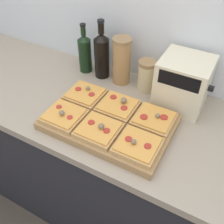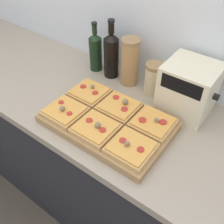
% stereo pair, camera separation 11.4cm
% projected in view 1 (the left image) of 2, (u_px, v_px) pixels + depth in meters
% --- Properties ---
extents(wall_back, '(6.00, 0.06, 2.50)m').
position_uv_depth(wall_back, '(146.00, 13.00, 1.25)').
color(wall_back, silver).
rests_on(wall_back, ground_plane).
extents(kitchen_counter, '(2.63, 0.67, 0.92)m').
position_uv_depth(kitchen_counter, '(111.00, 166.00, 1.55)').
color(kitchen_counter, '#232328').
rests_on(kitchen_counter, ground_plane).
extents(cutting_board, '(0.55, 0.35, 0.03)m').
position_uv_depth(cutting_board, '(109.00, 122.00, 1.15)').
color(cutting_board, '#A37A4C').
rests_on(cutting_board, kitchen_counter).
extents(pizza_slice_back_left, '(0.17, 0.16, 0.05)m').
position_uv_depth(pizza_slice_back_left, '(85.00, 94.00, 1.25)').
color(pizza_slice_back_left, tan).
rests_on(pizza_slice_back_left, cutting_board).
extents(pizza_slice_back_center, '(0.17, 0.16, 0.06)m').
position_uv_depth(pizza_slice_back_center, '(118.00, 106.00, 1.18)').
color(pizza_slice_back_center, tan).
rests_on(pizza_slice_back_center, cutting_board).
extents(pizza_slice_back_right, '(0.17, 0.16, 0.05)m').
position_uv_depth(pizza_slice_back_right, '(154.00, 119.00, 1.12)').
color(pizza_slice_back_right, tan).
rests_on(pizza_slice_back_right, cutting_board).
extents(pizza_slice_front_left, '(0.17, 0.16, 0.05)m').
position_uv_depth(pizza_slice_front_left, '(64.00, 115.00, 1.14)').
color(pizza_slice_front_left, tan).
rests_on(pizza_slice_front_left, cutting_board).
extents(pizza_slice_front_center, '(0.17, 0.16, 0.05)m').
position_uv_depth(pizza_slice_front_center, '(99.00, 129.00, 1.08)').
color(pizza_slice_front_center, tan).
rests_on(pizza_slice_front_center, cutting_board).
extents(pizza_slice_front_right, '(0.17, 0.16, 0.05)m').
position_uv_depth(pizza_slice_front_right, '(138.00, 145.00, 1.01)').
color(pizza_slice_front_right, tan).
rests_on(pizza_slice_front_right, cutting_board).
extents(olive_oil_bottle, '(0.07, 0.07, 0.27)m').
position_uv_depth(olive_oil_bottle, '(85.00, 53.00, 1.41)').
color(olive_oil_bottle, black).
rests_on(olive_oil_bottle, kitchen_counter).
extents(wine_bottle, '(0.08, 0.08, 0.32)m').
position_uv_depth(wine_bottle, '(102.00, 55.00, 1.36)').
color(wine_bottle, black).
rests_on(wine_bottle, kitchen_counter).
extents(grain_jar_tall, '(0.09, 0.09, 0.25)m').
position_uv_depth(grain_jar_tall, '(122.00, 61.00, 1.33)').
color(grain_jar_tall, '#AD7F4C').
rests_on(grain_jar_tall, kitchen_counter).
extents(grain_jar_short, '(0.09, 0.09, 0.16)m').
position_uv_depth(grain_jar_short, '(146.00, 76.00, 1.30)').
color(grain_jar_short, beige).
rests_on(grain_jar_short, kitchen_counter).
extents(toaster_oven, '(0.25, 0.21, 0.24)m').
position_uv_depth(toaster_oven, '(183.00, 83.00, 1.19)').
color(toaster_oven, beige).
rests_on(toaster_oven, kitchen_counter).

